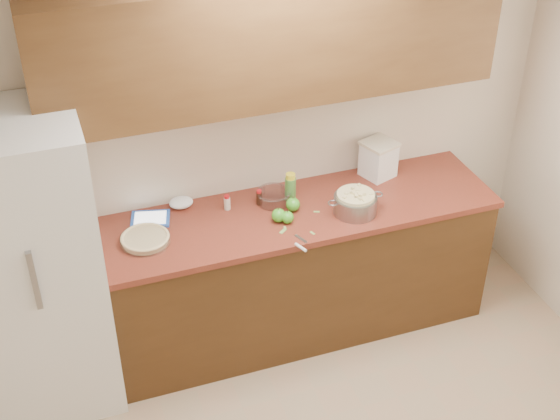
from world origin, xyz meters
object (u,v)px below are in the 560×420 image
object	(u,v)px
colander	(355,203)
pie	(145,239)
flour_canister	(378,159)
tablet	(150,219)

from	to	relation	value
colander	pie	bearing A→B (deg)	174.82
pie	flour_canister	size ratio (longest dim) A/B	1.15
pie	colander	bearing A→B (deg)	-5.18
pie	colander	world-z (taller)	colander
flour_canister	tablet	size ratio (longest dim) A/B	0.95
pie	colander	size ratio (longest dim) A/B	0.81
colander	tablet	distance (m)	1.22
colander	flour_canister	xyz separation A→B (m)	(0.31, 0.34, 0.06)
colander	tablet	xyz separation A→B (m)	(-1.17, 0.32, -0.05)
flour_canister	tablet	world-z (taller)	flour_canister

